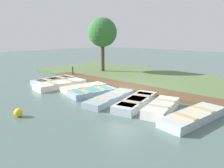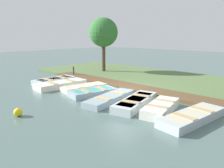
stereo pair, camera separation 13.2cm
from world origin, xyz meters
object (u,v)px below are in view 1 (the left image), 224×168
object	(u,v)px
rowboat_4	(111,98)
rowboat_6	(161,107)
rowboat_3	(93,92)
rowboat_2	(84,87)
rowboat_0	(54,81)
rowboat_5	(136,102)
mooring_post_near	(73,72)
buoy	(19,113)
park_tree_far_left	(102,33)
rowboat_7	(193,116)
rowboat_1	(61,84)

from	to	relation	value
rowboat_4	rowboat_6	distance (m)	2.88
rowboat_3	rowboat_4	world-z (taller)	rowboat_3
rowboat_2	rowboat_0	bearing A→B (deg)	-76.93
rowboat_0	rowboat_6	distance (m)	8.93
rowboat_3	rowboat_5	xyz separation A→B (m)	(-0.09, 3.05, 0.02)
rowboat_4	rowboat_2	bearing A→B (deg)	-111.65
rowboat_4	mooring_post_near	world-z (taller)	mooring_post_near
rowboat_4	buoy	world-z (taller)	buoy
rowboat_3	rowboat_5	distance (m)	3.05
mooring_post_near	rowboat_6	bearing A→B (deg)	75.08
park_tree_far_left	rowboat_2	bearing A→B (deg)	34.47
rowboat_4	rowboat_7	world-z (taller)	rowboat_7
rowboat_4	rowboat_6	size ratio (longest dim) A/B	1.32
rowboat_4	rowboat_7	distance (m)	4.36
rowboat_2	rowboat_7	bearing A→B (deg)	97.10
rowboat_6	park_tree_far_left	bearing A→B (deg)	-133.99
rowboat_4	park_tree_far_left	bearing A→B (deg)	-142.09
rowboat_2	rowboat_3	bearing A→B (deg)	82.10
rowboat_5	rowboat_7	distance (m)	2.89
rowboat_1	rowboat_5	world-z (taller)	rowboat_1
mooring_post_near	rowboat_3	bearing A→B (deg)	63.32
rowboat_5	rowboat_6	size ratio (longest dim) A/B	1.26
rowboat_2	rowboat_6	xyz separation A→B (m)	(0.31, 5.77, 0.06)
buoy	park_tree_far_left	world-z (taller)	park_tree_far_left
rowboat_4	rowboat_7	size ratio (longest dim) A/B	1.05
rowboat_7	rowboat_3	bearing A→B (deg)	-81.64
rowboat_5	buoy	world-z (taller)	rowboat_5
rowboat_0	rowboat_1	distance (m)	1.50
rowboat_4	rowboat_6	bearing A→B (deg)	86.55
rowboat_7	mooring_post_near	bearing A→B (deg)	-95.48
mooring_post_near	rowboat_0	bearing A→B (deg)	22.22
mooring_post_near	rowboat_5	bearing A→B (deg)	72.61
rowboat_1	rowboat_2	bearing A→B (deg)	112.65
rowboat_3	rowboat_4	bearing A→B (deg)	95.37
rowboat_2	park_tree_far_left	size ratio (longest dim) A/B	0.60
rowboat_1	rowboat_2	size ratio (longest dim) A/B	1.17
rowboat_0	rowboat_7	size ratio (longest dim) A/B	0.88
rowboat_6	buoy	size ratio (longest dim) A/B	7.63
rowboat_5	rowboat_7	bearing A→B (deg)	75.95
rowboat_0	mooring_post_near	world-z (taller)	mooring_post_near
rowboat_5	rowboat_7	world-z (taller)	rowboat_5
rowboat_4	mooring_post_near	distance (m)	7.69
rowboat_2	park_tree_far_left	bearing A→B (deg)	-135.46
rowboat_5	buoy	xyz separation A→B (m)	(4.62, -2.81, -0.01)
rowboat_1	rowboat_4	distance (m)	4.63
rowboat_5	rowboat_6	world-z (taller)	rowboat_6
rowboat_1	park_tree_far_left	size ratio (longest dim) A/B	0.70
rowboat_5	rowboat_6	bearing A→B (deg)	77.85
rowboat_3	rowboat_4	xyz separation A→B (m)	(0.19, 1.59, -0.01)
rowboat_6	park_tree_far_left	xyz separation A→B (m)	(-5.82, -9.55, 3.43)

